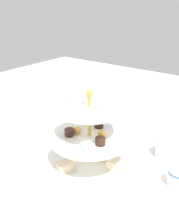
% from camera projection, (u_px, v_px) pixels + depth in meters
% --- Properties ---
extents(ground_plane, '(2.40, 2.40, 0.00)m').
position_uv_depth(ground_plane, '(90.00, 164.00, 0.80)').
color(ground_plane, silver).
extents(tiered_serving_stand, '(0.30, 0.30, 0.26)m').
position_uv_depth(tiered_serving_stand, '(90.00, 143.00, 0.77)').
color(tiered_serving_stand, white).
rests_on(tiered_serving_stand, ground_plane).
extents(water_glass_tall_right, '(0.07, 0.07, 0.12)m').
position_uv_depth(water_glass_tall_right, '(20.00, 191.00, 0.60)').
color(water_glass_tall_right, silver).
rests_on(water_glass_tall_right, ground_plane).
extents(water_glass_short_left, '(0.06, 0.06, 0.07)m').
position_uv_depth(water_glass_short_left, '(165.00, 148.00, 0.82)').
color(water_glass_short_left, silver).
rests_on(water_glass_short_left, ground_plane).
extents(teacup_with_saucer, '(0.09, 0.09, 0.05)m').
position_uv_depth(teacup_with_saucer, '(177.00, 178.00, 0.70)').
color(teacup_with_saucer, white).
rests_on(teacup_with_saucer, ground_plane).
extents(butter_knife_left, '(0.17, 0.06, 0.00)m').
position_uv_depth(butter_knife_left, '(21.00, 138.00, 0.95)').
color(butter_knife_left, silver).
rests_on(butter_knife_left, ground_plane).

